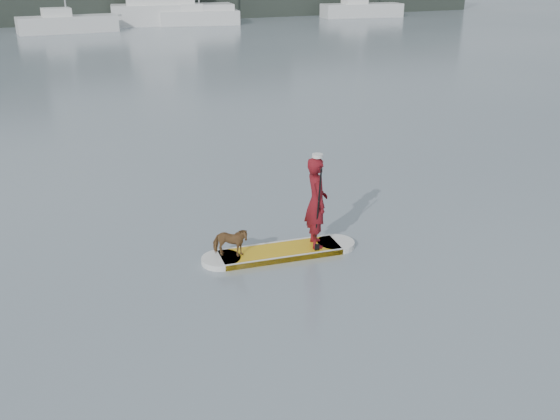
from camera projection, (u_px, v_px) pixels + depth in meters
name	position (u px, v px, depth m)	size (l,w,h in m)	color
ground	(351.00, 207.00, 15.45)	(140.00, 140.00, 0.00)	slate
paddleboard	(280.00, 252.00, 12.94)	(3.28, 1.09, 0.12)	gold
paddler	(316.00, 202.00, 12.78)	(0.70, 0.46, 1.92)	maroon
white_cap	(317.00, 156.00, 12.40)	(0.22, 0.22, 0.07)	silver
dog	(230.00, 242.00, 12.50)	(0.34, 0.74, 0.63)	#552F1D
paddle	(318.00, 220.00, 12.62)	(0.10, 0.30, 2.00)	black
sailboat_d	(67.00, 22.00, 51.47)	(8.02, 2.81, 11.67)	silver
sailboat_e	(199.00, 16.00, 57.52)	(7.53, 3.76, 10.44)	silver
sailboat_f	(361.00, 9.00, 65.14)	(8.73, 3.62, 12.68)	silver
motor_yacht_a	(167.00, 4.00, 57.31)	(11.49, 5.34, 6.63)	silver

